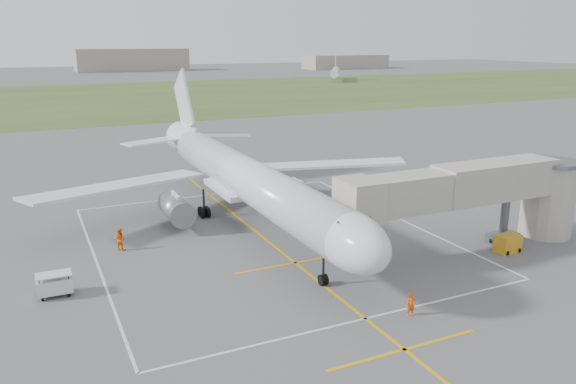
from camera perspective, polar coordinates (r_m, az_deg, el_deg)
name	(u,v)px	position (r m, az deg, el deg)	size (l,w,h in m)	color
ground	(249,226)	(52.63, -4.03, -3.44)	(700.00, 700.00, 0.00)	#58585B
grass_strip	(88,98)	(178.27, -19.61, 8.95)	(700.00, 120.00, 0.02)	#3C5023
apron_markings	(274,246)	(47.56, -1.47, -5.47)	(28.20, 60.00, 0.01)	gold
airliner	(245,178)	(52.08, -4.42, 1.39)	(38.93, 46.75, 13.52)	silver
jet_bridge	(487,192)	(48.65, 19.55, -0.03)	(23.40, 5.00, 7.20)	#A9A199
gpu_unit	(508,244)	(49.34, 21.44, -4.90)	(2.02, 1.48, 1.47)	orange
baggage_cart	(55,285)	(41.53, -22.63, -8.67)	(2.30, 1.41, 1.59)	silver
ramp_worker_nose	(411,304)	(36.66, 12.39, -11.07)	(0.57, 0.37, 1.57)	#F05607
ramp_worker_wing	(120,239)	(48.38, -16.69, -4.61)	(0.90, 0.70, 1.84)	orange
distant_hangars	(21,64)	(311.99, -25.46, 11.65)	(345.00, 49.00, 12.00)	gray
distant_aircraft	(114,79)	(208.28, -17.24, 10.91)	(197.26, 43.18, 8.85)	silver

